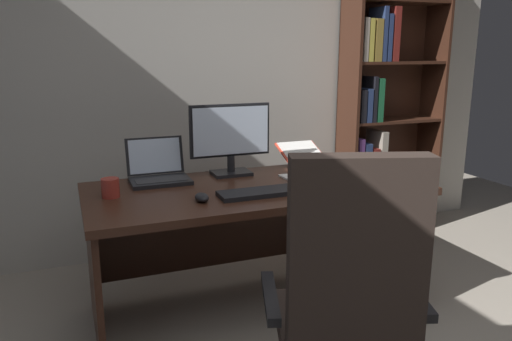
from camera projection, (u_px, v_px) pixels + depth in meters
wall_back at (221, 75)px, 3.56m from camera, size 4.61×0.12×2.55m
desk at (251, 215)px, 2.77m from camera, size 1.79×0.81×0.74m
bookshelf at (382, 87)px, 3.82m from camera, size 0.82×0.29×2.26m
office_chair at (347, 317)px, 1.84m from camera, size 0.70×0.62×1.11m
monitor at (230, 139)px, 2.84m from camera, size 0.48×0.16×0.41m
laptop at (158, 172)px, 2.73m from camera, size 0.32×0.28×0.23m
keyboard at (260, 193)px, 2.47m from camera, size 0.42×0.15×0.02m
computer_mouse at (202, 197)px, 2.36m from camera, size 0.06×0.10×0.04m
reading_stand_with_book at (303, 155)px, 3.12m from camera, size 0.27×0.30×0.13m
open_binder at (371, 183)px, 2.65m from camera, size 0.45×0.27×0.02m
notepad at (299, 178)px, 2.79m from camera, size 0.17×0.22×0.01m
pen at (302, 176)px, 2.79m from camera, size 0.14×0.04×0.01m
coffee_mug at (110, 188)px, 2.43m from camera, size 0.09×0.09×0.10m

